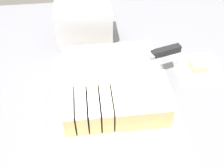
{
  "coord_description": "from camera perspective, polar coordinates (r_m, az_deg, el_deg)",
  "views": [
    {
      "loc": [
        -0.14,
        -0.59,
        1.49
      ],
      "look_at": [
        -0.08,
        -0.05,
        0.93
      ],
      "focal_mm": 42.0,
      "sensor_mm": 36.0,
      "label": 1
    }
  ],
  "objects": [
    {
      "name": "knife",
      "position": [
        0.82,
        8.74,
        6.16
      ],
      "size": [
        0.32,
        0.11,
        0.02
      ],
      "rotation": [
        0.0,
        0.0,
        3.41
      ],
      "color": "silver",
      "rests_on": "cake"
    },
    {
      "name": "storage_box",
      "position": [
        1.0,
        -6.15,
        12.78
      ],
      "size": [
        0.2,
        0.13,
        0.14
      ],
      "color": "#B2B2B7",
      "rests_on": "countertop"
    },
    {
      "name": "countertop",
      "position": [
        1.21,
        3.54,
        -14.25
      ],
      "size": [
        1.4,
        1.1,
        0.88
      ],
      "color": "slate",
      "rests_on": "ground_plane"
    },
    {
      "name": "cake_board",
      "position": [
        0.81,
        -0.0,
        -2.09
      ],
      "size": [
        0.38,
        0.38,
        0.01
      ],
      "color": "silver",
      "rests_on": "countertop"
    },
    {
      "name": "cake",
      "position": [
        0.79,
        0.18,
        0.16
      ],
      "size": [
        0.29,
        0.3,
        0.08
      ],
      "color": "tan",
      "rests_on": "cake_board"
    },
    {
      "name": "brownie",
      "position": [
        0.93,
        18.26,
        3.78
      ],
      "size": [
        0.05,
        0.05,
        0.02
      ],
      "color": "tan",
      "rests_on": "paper_napkin"
    },
    {
      "name": "paper_napkin",
      "position": [
        0.94,
        18.09,
        3.22
      ],
      "size": [
        0.15,
        0.15,
        0.01
      ],
      "color": "white",
      "rests_on": "countertop"
    }
  ]
}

